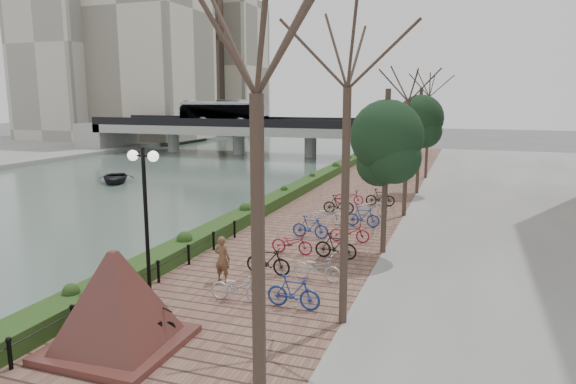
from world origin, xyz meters
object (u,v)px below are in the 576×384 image
at_px(lamppost, 145,191).
at_px(motorcycle, 146,332).
at_px(granite_monument, 116,299).
at_px(boat, 115,178).
at_px(pedestrian, 222,259).

relative_size(lamppost, motorcycle, 3.30).
distance_m(lamppost, motorcycle, 4.41).
distance_m(granite_monument, boat, 29.99).
height_order(lamppost, pedestrian, lamppost).
relative_size(motorcycle, boat, 0.36).
bearing_deg(boat, motorcycle, -84.15).
relative_size(granite_monument, lamppost, 1.01).
distance_m(motorcycle, pedestrian, 5.00).
bearing_deg(lamppost, boat, 129.96).
bearing_deg(boat, lamppost, -83.36).
bearing_deg(pedestrian, granite_monument, 91.71).
height_order(granite_monument, boat, granite_monument).
bearing_deg(motorcycle, pedestrian, 118.03).
height_order(lamppost, boat, lamppost).
bearing_deg(lamppost, granite_monument, -70.22).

